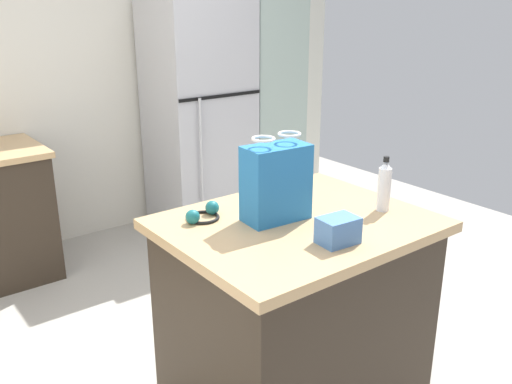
% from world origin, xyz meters
% --- Properties ---
extents(ground, '(6.57, 6.57, 0.00)m').
position_xyz_m(ground, '(0.00, 0.00, 0.00)').
color(ground, '#ADA89E').
extents(back_wall, '(5.47, 0.13, 2.72)m').
position_xyz_m(back_wall, '(-0.02, 2.21, 1.36)').
color(back_wall, silver).
rests_on(back_wall, ground).
extents(kitchen_island, '(1.14, 0.92, 0.92)m').
position_xyz_m(kitchen_island, '(0.17, -0.35, 0.46)').
color(kitchen_island, '#33281E').
rests_on(kitchen_island, ground).
extents(refrigerator, '(0.75, 0.68, 1.84)m').
position_xyz_m(refrigerator, '(1.02, 1.81, 0.92)').
color(refrigerator, '#B7B7BC').
rests_on(refrigerator, ground).
extents(tall_cabinet, '(0.52, 0.60, 2.18)m').
position_xyz_m(tall_cabinet, '(1.67, 1.81, 1.09)').
color(tall_cabinet, '#9EB2A8').
rests_on(tall_cabinet, ground).
extents(shopping_bag, '(0.30, 0.18, 0.38)m').
position_xyz_m(shopping_bag, '(0.10, -0.28, 1.09)').
color(shopping_bag, '#236BAD').
rests_on(shopping_bag, kitchen_island).
extents(small_box, '(0.17, 0.13, 0.11)m').
position_xyz_m(small_box, '(0.14, -0.63, 0.97)').
color(small_box, '#4775B7').
rests_on(small_box, kitchen_island).
extents(bottle, '(0.06, 0.06, 0.26)m').
position_xyz_m(bottle, '(0.57, -0.50, 1.03)').
color(bottle, white).
rests_on(bottle, kitchen_island).
extents(ear_defenders, '(0.19, 0.19, 0.06)m').
position_xyz_m(ear_defenders, '(-0.15, -0.08, 0.94)').
color(ear_defenders, black).
rests_on(ear_defenders, kitchen_island).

